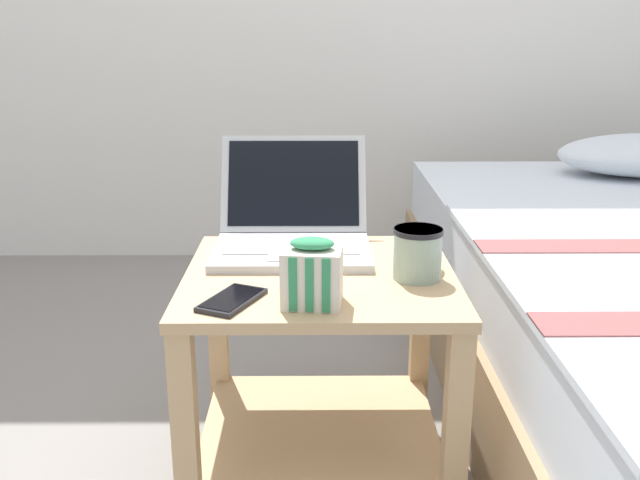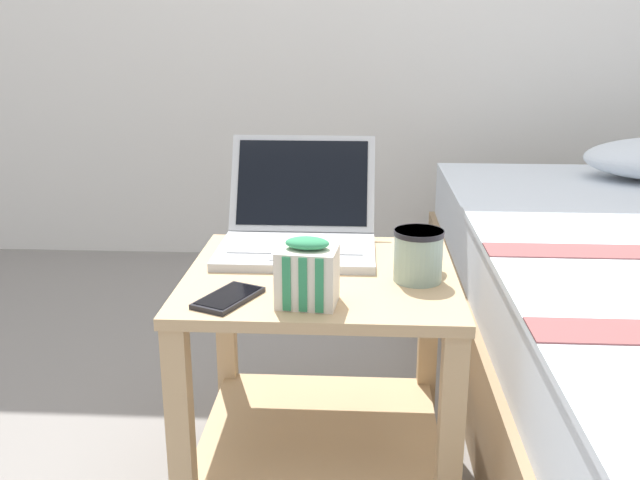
# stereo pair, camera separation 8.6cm
# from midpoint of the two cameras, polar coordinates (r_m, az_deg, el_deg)

# --- Properties ---
(ground_plane) EXTENTS (8.00, 8.00, 0.00)m
(ground_plane) POSITION_cam_midpoint_polar(r_m,az_deg,el_deg) (1.67, -1.56, -18.56)
(ground_plane) COLOR gray
(bedside_table) EXTENTS (0.54, 0.51, 0.49)m
(bedside_table) POSITION_cam_midpoint_polar(r_m,az_deg,el_deg) (1.51, -1.66, -8.90)
(bedside_table) COLOR tan
(bedside_table) RESTS_ON ground_plane
(laptop) EXTENTS (0.34, 0.36, 0.23)m
(laptop) POSITION_cam_midpoint_polar(r_m,az_deg,el_deg) (1.59, -3.76, 0.95)
(laptop) COLOR #B7BABC
(laptop) RESTS_ON bedside_table
(mug_front_left) EXTENTS (0.10, 0.13, 0.10)m
(mug_front_left) POSITION_cam_midpoint_polar(r_m,az_deg,el_deg) (1.40, 6.14, -0.86)
(mug_front_left) COLOR #8CA593
(mug_front_left) RESTS_ON bedside_table
(snack_bag) EXTENTS (0.11, 0.10, 0.12)m
(snack_bag) POSITION_cam_midpoint_polar(r_m,az_deg,el_deg) (1.26, -2.58, -2.77)
(snack_bag) COLOR silver
(snack_bag) RESTS_ON bedside_table
(cell_phone) EXTENTS (0.12, 0.16, 0.01)m
(cell_phone) POSITION_cam_midpoint_polar(r_m,az_deg,el_deg) (1.30, -8.94, -4.77)
(cell_phone) COLOR black
(cell_phone) RESTS_ON bedside_table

